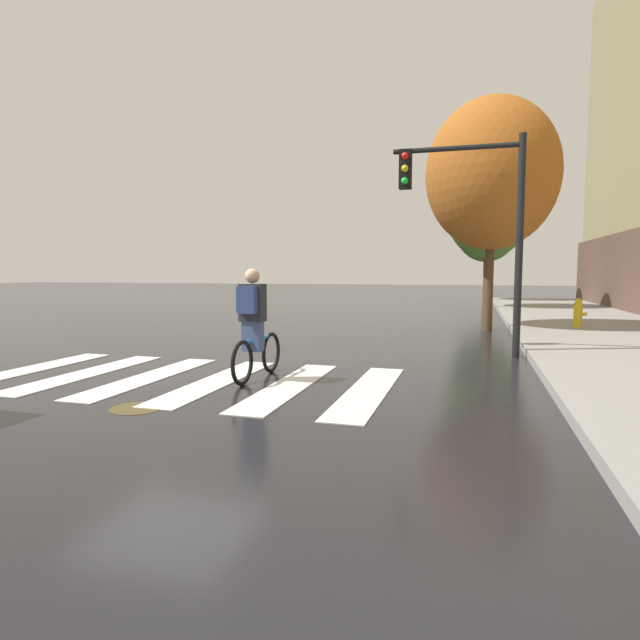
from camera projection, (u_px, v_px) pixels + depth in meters
name	position (u px, v px, depth m)	size (l,w,h in m)	color
ground_plane	(169.00, 379.00, 8.20)	(120.00, 120.00, 0.00)	black
crosswalk_stripes	(183.00, 379.00, 8.14)	(6.31, 3.39, 0.01)	silver
manhole_cover	(137.00, 408.00, 6.42)	(0.64, 0.64, 0.01)	#473D1E
cyclist	(254.00, 325.00, 8.01)	(0.37, 1.71, 1.69)	black
traffic_light_near	(475.00, 208.00, 10.20)	(2.47, 0.28, 4.20)	black
fire_hydrant	(578.00, 313.00, 14.33)	(0.33, 0.22, 0.78)	gold
street_tree_near	(492.00, 174.00, 14.45)	(3.56, 3.56, 6.33)	#4C3823
street_tree_mid	(488.00, 211.00, 22.62)	(3.49, 3.49, 6.21)	#4C3823
street_tree_far	(487.00, 225.00, 28.43)	(3.43, 3.43, 6.10)	#4C3823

